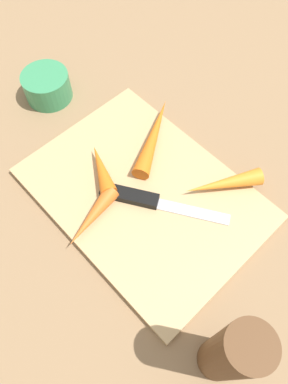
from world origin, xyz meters
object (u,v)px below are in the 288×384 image
carrot_longest (154,136)px  carrot_long (223,184)px  pepper_grinder (231,354)px  cutting_board (144,194)px  small_bowl (47,86)px  knife (138,198)px  carrot_shortest (101,169)px  carrot_short (92,217)px

carrot_longest → carrot_long: (-0.14, -0.01, -0.00)m
carrot_long → pepper_grinder: pepper_grinder is taller
cutting_board → pepper_grinder: size_ratio=2.06×
small_bowl → knife: bearing=173.1°
carrot_long → carrot_longest: bearing=-54.0°
cutting_board → carrot_long: 0.12m
small_bowl → pepper_grinder: size_ratio=0.48×
carrot_shortest → carrot_long: 0.19m
carrot_long → small_bowl: bearing=-47.4°
cutting_board → small_bowl: 0.28m
cutting_board → small_bowl: size_ratio=4.27×
carrot_longest → small_bowl: 0.22m
knife → small_bowl: 0.28m
carrot_shortest → carrot_short: (-0.05, 0.06, -0.00)m
cutting_board → carrot_short: 0.09m
carrot_long → small_bowl: size_ratio=1.43×
knife → small_bowl: bearing=140.9°
carrot_shortest → small_bowl: 0.21m
carrot_shortest → small_bowl: bearing=12.8°
carrot_short → carrot_shortest: bearing=-153.4°
carrot_shortest → pepper_grinder: size_ratio=0.52×
knife → carrot_shortest: 0.08m
carrot_long → carrot_shortest: bearing=-21.1°
carrot_shortest → pepper_grinder: (-0.31, 0.07, 0.06)m
carrot_shortest → carrot_long: size_ratio=0.75×
carrot_shortest → carrot_longest: carrot_longest is taller
carrot_shortest → cutting_board: bearing=-135.6°
knife → carrot_short: 0.08m
carrot_short → cutting_board: bearing=155.4°
carrot_short → small_bowl: (0.26, -0.11, -0.00)m
cutting_board → carrot_longest: carrot_longest is taller
carrot_shortest → carrot_short: 0.08m
carrot_long → cutting_board: bearing=-9.6°
cutting_board → carrot_long: size_ratio=3.00×
small_bowl → pepper_grinder: bearing=167.4°
carrot_longest → carrot_long: same height
carrot_long → pepper_grinder: 0.25m
knife → small_bowl: size_ratio=2.13×
carrot_shortest → carrot_longest: bearing=-70.8°
knife → pepper_grinder: 0.25m
cutting_board → carrot_short: (0.02, 0.09, 0.02)m
carrot_shortest → carrot_longest: (-0.01, -0.10, 0.00)m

